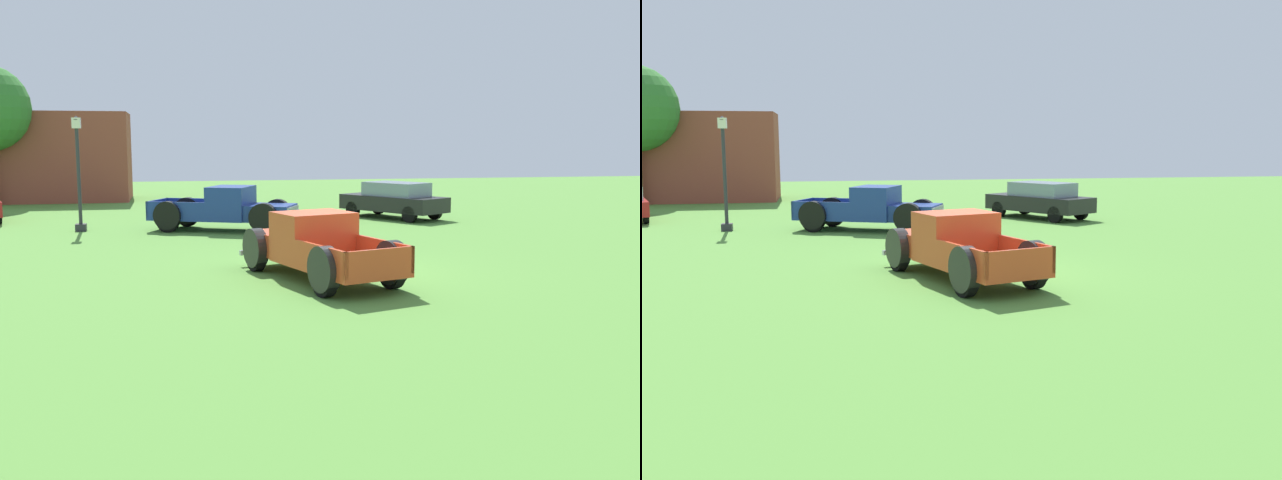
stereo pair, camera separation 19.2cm
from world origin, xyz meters
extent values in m
plane|color=#548C38|center=(0.00, 0.00, 0.00)|extent=(80.00, 80.00, 0.00)
cube|color=#D14723|center=(-1.09, 1.05, 0.64)|extent=(1.87, 1.86, 0.54)
cube|color=silver|center=(-1.32, 1.77, 0.64)|extent=(1.30, 0.46, 0.45)
sphere|color=silver|center=(-1.88, 1.57, 0.67)|extent=(0.20, 0.20, 0.20)
sphere|color=silver|center=(-0.74, 1.94, 0.67)|extent=(0.20, 0.20, 0.20)
cube|color=#D14723|center=(-0.67, -0.26, 0.94)|extent=(1.95, 1.71, 1.13)
cube|color=#8C9EA8|center=(-0.85, 0.31, 1.19)|extent=(1.36, 0.47, 0.50)
cube|color=#D14723|center=(-0.17, -1.85, 0.42)|extent=(2.19, 2.46, 0.10)
cube|color=#D14723|center=(-0.91, -2.09, 0.74)|extent=(0.70, 1.99, 0.54)
cube|color=#D14723|center=(0.58, -1.61, 0.74)|extent=(0.70, 1.99, 0.54)
cube|color=#D14723|center=(0.13, -2.79, 0.74)|extent=(1.59, 0.57, 0.54)
cylinder|color=black|center=(-1.87, 0.80, 0.37)|extent=(0.43, 0.78, 0.75)
cylinder|color=#B7B7BC|center=(-1.88, 0.80, 0.37)|extent=(0.31, 0.36, 0.30)
cylinder|color=black|center=(-1.87, 0.80, 0.56)|extent=(0.55, 0.98, 0.94)
cylinder|color=black|center=(-0.30, 1.30, 0.37)|extent=(0.43, 0.78, 0.75)
cylinder|color=#B7B7BC|center=(-0.29, 1.31, 0.37)|extent=(0.31, 0.36, 0.30)
cylinder|color=black|center=(-0.30, 1.30, 0.56)|extent=(0.55, 0.98, 0.94)
cylinder|color=black|center=(-0.88, -2.33, 0.37)|extent=(0.43, 0.78, 0.75)
cylinder|color=#B7B7BC|center=(-0.89, -2.34, 0.37)|extent=(0.31, 0.36, 0.30)
cylinder|color=black|center=(-0.88, -2.33, 0.56)|extent=(0.55, 0.98, 0.94)
cylinder|color=black|center=(0.69, -1.83, 0.37)|extent=(0.43, 0.78, 0.75)
cylinder|color=#B7B7BC|center=(0.70, -1.83, 0.37)|extent=(0.31, 0.36, 0.30)
cylinder|color=black|center=(0.69, -1.83, 0.56)|extent=(0.55, 0.98, 0.94)
cube|color=silver|center=(-1.33, 1.81, 0.34)|extent=(1.74, 0.64, 0.12)
cube|color=navy|center=(-0.48, 8.03, 0.66)|extent=(2.02, 2.03, 0.56)
cube|color=silver|center=(0.23, 7.71, 0.66)|extent=(0.62, 1.29, 0.47)
sphere|color=silver|center=(0.46, 8.28, 0.69)|extent=(0.20, 0.20, 0.20)
sphere|color=silver|center=(-0.04, 7.16, 0.69)|extent=(0.20, 0.20, 0.20)
cube|color=navy|center=(-1.78, 8.62, 0.97)|extent=(1.90, 2.08, 1.17)
cube|color=#8C9EA8|center=(-1.21, 8.36, 1.22)|extent=(0.64, 1.35, 0.51)
cube|color=navy|center=(-3.35, 9.32, 0.44)|extent=(2.63, 2.42, 0.10)
cube|color=navy|center=(-3.02, 10.06, 0.76)|extent=(1.97, 0.95, 0.56)
cube|color=navy|center=(-3.68, 8.59, 0.76)|extent=(1.97, 0.95, 0.56)
cube|color=navy|center=(-4.28, 9.74, 0.76)|extent=(0.77, 1.58, 0.56)
cylinder|color=black|center=(-0.14, 8.81, 0.38)|extent=(0.79, 0.52, 0.77)
cylinder|color=#B7B7BC|center=(-0.13, 8.82, 0.38)|extent=(0.38, 0.35, 0.31)
cylinder|color=black|center=(-0.14, 8.81, 0.58)|extent=(1.00, 0.66, 0.97)
cylinder|color=black|center=(-0.83, 7.26, 0.38)|extent=(0.79, 0.52, 0.77)
cylinder|color=#B7B7BC|center=(-0.84, 7.25, 0.38)|extent=(0.38, 0.35, 0.31)
cylinder|color=black|center=(-0.83, 7.26, 0.58)|extent=(1.00, 0.66, 0.97)
cylinder|color=black|center=(-3.23, 10.20, 0.38)|extent=(0.79, 0.52, 0.77)
cylinder|color=#B7B7BC|center=(-3.23, 10.21, 0.38)|extent=(0.38, 0.35, 0.31)
cylinder|color=black|center=(-3.23, 10.20, 0.58)|extent=(1.00, 0.66, 0.97)
cylinder|color=black|center=(-3.93, 8.65, 0.38)|extent=(0.79, 0.52, 0.77)
cylinder|color=#B7B7BC|center=(-3.93, 8.64, 0.38)|extent=(0.38, 0.35, 0.31)
cylinder|color=black|center=(-3.93, 8.65, 0.58)|extent=(1.00, 0.66, 0.97)
cube|color=silver|center=(0.26, 7.70, 0.35)|extent=(0.85, 1.73, 0.12)
cube|color=black|center=(4.97, 11.37, 0.61)|extent=(3.83, 4.63, 0.59)
cube|color=#7F939E|center=(5.05, 11.24, 1.18)|extent=(2.56, 2.86, 0.54)
cylinder|color=black|center=(3.51, 12.20, 0.32)|extent=(0.50, 0.64, 0.63)
cylinder|color=black|center=(4.85, 13.04, 0.32)|extent=(0.50, 0.64, 0.63)
cylinder|color=black|center=(5.09, 9.69, 0.32)|extent=(0.50, 0.64, 0.63)
cylinder|color=black|center=(6.43, 10.53, 0.32)|extent=(0.50, 0.64, 0.63)
cube|color=#2D2D33|center=(-6.88, 9.64, 0.12)|extent=(0.36, 0.36, 0.25)
cylinder|color=#2D2D33|center=(-6.88, 9.64, 1.88)|extent=(0.12, 0.12, 3.27)
cube|color=#F2EACC|center=(-6.88, 9.64, 3.70)|extent=(0.28, 0.28, 0.36)
cone|color=#2D2D33|center=(-6.88, 9.64, 3.88)|extent=(0.32, 0.32, 0.14)
cube|color=brown|center=(-9.68, 23.27, 2.28)|extent=(7.63, 4.47, 4.56)
camera|label=1|loc=(-3.86, -15.95, 3.11)|focal=39.89mm
camera|label=2|loc=(-3.67, -15.98, 3.11)|focal=39.89mm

